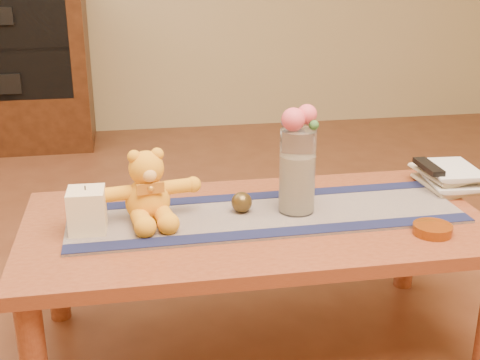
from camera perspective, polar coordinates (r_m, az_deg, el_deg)
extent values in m
plane|color=#552B18|center=(2.15, 1.36, -14.61)|extent=(5.50, 5.50, 0.00)
cube|color=maroon|center=(1.94, 1.46, -4.08)|extent=(1.40, 0.70, 0.04)
cylinder|color=maroon|center=(2.28, -16.23, -7.32)|extent=(0.07, 0.07, 0.41)
cylinder|color=maroon|center=(2.47, 14.77, -4.94)|extent=(0.07, 0.07, 0.41)
cube|color=#1A1742|center=(1.95, 2.37, -3.09)|extent=(1.20, 0.36, 0.01)
cube|color=#121738|center=(1.82, 3.41, -4.70)|extent=(1.20, 0.07, 0.00)
cube|color=#121738|center=(2.08, 1.47, -1.43)|extent=(1.20, 0.07, 0.00)
cube|color=beige|center=(1.86, -13.58, -2.66)|extent=(0.11, 0.11, 0.12)
cylinder|color=black|center=(1.84, -13.75, -0.70)|extent=(0.00, 0.00, 0.01)
cylinder|color=silver|center=(1.93, 5.17, 0.79)|extent=(0.11, 0.11, 0.26)
cylinder|color=beige|center=(1.94, 5.13, -0.30)|extent=(0.09, 0.09, 0.18)
sphere|color=#DE4E5C|center=(1.87, 4.81, 5.44)|extent=(0.07, 0.07, 0.07)
sphere|color=#DE4E5C|center=(1.89, 6.03, 5.90)|extent=(0.06, 0.06, 0.06)
sphere|color=#5566B8|center=(1.92, 5.33, 5.61)|extent=(0.04, 0.04, 0.04)
sphere|color=#5566B8|center=(1.90, 4.27, 5.22)|extent=(0.04, 0.04, 0.04)
sphere|color=#33662D|center=(1.88, 6.65, 4.93)|extent=(0.03, 0.03, 0.03)
sphere|color=#4B3919|center=(1.95, 0.15, -2.01)|extent=(0.08, 0.08, 0.06)
imported|color=beige|center=(2.25, 16.29, -0.55)|extent=(0.17, 0.23, 0.02)
imported|color=beige|center=(2.24, 16.49, -0.12)|extent=(0.19, 0.24, 0.02)
imported|color=beige|center=(2.24, 16.21, 0.38)|extent=(0.18, 0.24, 0.02)
imported|color=beige|center=(2.23, 16.54, 0.81)|extent=(0.18, 0.23, 0.02)
cube|color=black|center=(2.22, 16.58, 1.16)|extent=(0.05, 0.16, 0.02)
cylinder|color=#BF5914|center=(1.91, 16.91, -4.27)|extent=(0.13, 0.13, 0.03)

